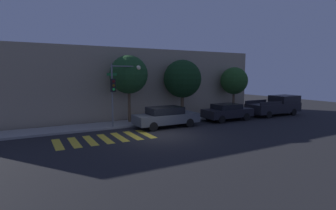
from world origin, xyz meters
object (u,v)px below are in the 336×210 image
object	(u,v)px
traffic_light_pole	(119,83)
sedan_middle	(227,112)
tree_near_corner	(129,75)
tree_midblock	(182,79)
pickup_truck	(276,106)
tree_far_end	(234,81)
sedan_near_corner	(166,117)

from	to	relation	value
traffic_light_pole	sedan_middle	distance (m)	9.17
sedan_middle	tree_near_corner	size ratio (longest dim) A/B	0.80
tree_midblock	traffic_light_pole	bearing A→B (deg)	-167.31
pickup_truck	traffic_light_pole	bearing A→B (deg)	175.06
traffic_light_pole	tree_far_end	distance (m)	11.91
sedan_near_corner	sedan_middle	distance (m)	5.74
sedan_near_corner	tree_midblock	xyz separation A→B (m)	(3.00, 2.62, 2.63)
tree_near_corner	tree_far_end	xyz separation A→B (m)	(10.64, 0.00, -0.59)
pickup_truck	tree_near_corner	xyz separation A→B (m)	(-13.46, 2.62, 2.87)
sedan_near_corner	pickup_truck	bearing A→B (deg)	0.00
sedan_near_corner	pickup_truck	xyz separation A→B (m)	(11.65, 0.00, 0.13)
sedan_middle	tree_midblock	bearing A→B (deg)	136.29
traffic_light_pole	sedan_near_corner	bearing A→B (deg)	-22.81
tree_near_corner	tree_far_end	world-z (taller)	tree_near_corner
pickup_truck	tree_far_end	xyz separation A→B (m)	(-2.82, 2.62, 2.27)
sedan_near_corner	tree_far_end	bearing A→B (deg)	16.53
tree_far_end	tree_midblock	bearing A→B (deg)	-180.00
tree_far_end	sedan_middle	bearing A→B (deg)	-139.62
sedan_middle	sedan_near_corner	bearing A→B (deg)	-180.00
traffic_light_pole	tree_midblock	size ratio (longest dim) A/B	0.90
traffic_light_pole	pickup_truck	xyz separation A→B (m)	(14.66, -1.27, -2.27)
sedan_middle	pickup_truck	distance (m)	5.91
pickup_truck	tree_midblock	bearing A→B (deg)	163.14
traffic_light_pole	sedan_middle	xyz separation A→B (m)	(8.75, -1.27, -2.43)
tree_near_corner	tree_far_end	size ratio (longest dim) A/B	1.17
tree_midblock	sedan_middle	bearing A→B (deg)	-43.71
sedan_middle	tree_far_end	distance (m)	4.72
sedan_near_corner	tree_midblock	world-z (taller)	tree_midblock
tree_near_corner	tree_far_end	distance (m)	10.65
tree_near_corner	tree_midblock	size ratio (longest dim) A/B	1.04
sedan_near_corner	pickup_truck	world-z (taller)	pickup_truck
sedan_near_corner	tree_near_corner	bearing A→B (deg)	124.66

